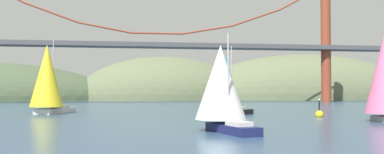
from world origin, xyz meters
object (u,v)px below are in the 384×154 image
sailboat_teal_sail (226,84)px  channel_buoy (319,114)px  sailboat_white_mainsail (221,85)px  sailboat_yellow_sail (48,78)px

sailboat_teal_sail → channel_buoy: size_ratio=3.72×
sailboat_white_mainsail → channel_buoy: sailboat_white_mainsail is taller
sailboat_yellow_sail → sailboat_white_mainsail: 35.66m
sailboat_teal_sail → sailboat_white_mainsail: bearing=-104.2°
sailboat_teal_sail → channel_buoy: bearing=-21.8°
sailboat_yellow_sail → channel_buoy: size_ratio=4.35×
channel_buoy → sailboat_yellow_sail: bearing=161.2°
sailboat_teal_sail → channel_buoy: 13.07m
channel_buoy → sailboat_white_mainsail: bearing=-135.0°
sailboat_white_mainsail → sailboat_teal_sail: sailboat_teal_sail is taller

